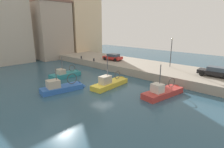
{
  "coord_description": "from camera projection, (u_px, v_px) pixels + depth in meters",
  "views": [
    {
      "loc": [
        -15.46,
        -16.49,
        7.89
      ],
      "look_at": [
        2.71,
        0.72,
        1.2
      ],
      "focal_mm": 28.94,
      "sensor_mm": 36.0,
      "label": 1
    }
  ],
  "objects": [
    {
      "name": "waterfront_building_west",
      "position": [
        2.0,
        23.0,
        37.27
      ],
      "size": [
        10.23,
        6.4,
        16.8
      ],
      "color": "#B2A899",
      "rests_on": "ground"
    },
    {
      "name": "waterfront_building_central",
      "position": [
        50.0,
        30.0,
        44.46
      ],
      "size": [
        8.36,
        8.2,
        13.69
      ],
      "color": "#A39384",
      "rests_on": "ground"
    },
    {
      "name": "water_surface",
      "position": [
        102.0,
        88.0,
        23.84
      ],
      "size": [
        80.0,
        80.0,
        0.0
      ],
      "primitive_type": "plane",
      "color": "#2D5166",
      "rests_on": "ground"
    },
    {
      "name": "waterfront_building_east_mid",
      "position": [
        82.0,
        12.0,
        48.89
      ],
      "size": [
        9.35,
        6.49,
        23.07
      ],
      "color": "beige",
      "rests_on": "ground"
    },
    {
      "name": "quay_streetlamp",
      "position": [
        171.0,
        47.0,
        29.76
      ],
      "size": [
        0.36,
        0.36,
        4.83
      ],
      "color": "#38383D",
      "rests_on": "quay_wall"
    },
    {
      "name": "fishing_boat_blue",
      "position": [
        64.0,
        89.0,
        22.74
      ],
      "size": [
        6.09,
        2.81,
        3.79
      ],
      "color": "#2D60B7",
      "rests_on": "ground"
    },
    {
      "name": "parked_car_red",
      "position": [
        113.0,
        57.0,
        36.18
      ],
      "size": [
        2.36,
        4.02,
        1.31
      ],
      "color": "red",
      "rests_on": "quay_wall"
    },
    {
      "name": "fishing_boat_teal",
      "position": [
        67.0,
        76.0,
        28.9
      ],
      "size": [
        5.57,
        2.12,
        4.15
      ],
      "color": "teal",
      "rests_on": "ground"
    },
    {
      "name": "parked_car_black",
      "position": [
        216.0,
        72.0,
        24.42
      ],
      "size": [
        1.94,
        4.36,
        1.35
      ],
      "color": "black",
      "rests_on": "quay_wall"
    },
    {
      "name": "quay_wall",
      "position": [
        149.0,
        69.0,
        31.75
      ],
      "size": [
        9.0,
        56.0,
        1.2
      ],
      "primitive_type": "cube",
      "color": "#9E9384",
      "rests_on": "ground"
    },
    {
      "name": "mooring_bollard_mid",
      "position": [
        94.0,
        60.0,
        35.25
      ],
      "size": [
        0.28,
        0.28,
        0.55
      ],
      "primitive_type": "cylinder",
      "color": "#2D2D33",
      "rests_on": "quay_wall"
    },
    {
      "name": "fishing_boat_yellow",
      "position": [
        111.0,
        85.0,
        24.5
      ],
      "size": [
        6.68,
        2.14,
        4.86
      ],
      "color": "gold",
      "rests_on": "ground"
    },
    {
      "name": "mooring_bollard_north",
      "position": [
        81.0,
        57.0,
        37.91
      ],
      "size": [
        0.28,
        0.28,
        0.55
      ],
      "primitive_type": "cylinder",
      "color": "#2D2D33",
      "rests_on": "quay_wall"
    },
    {
      "name": "fishing_boat_red",
      "position": [
        164.0,
        94.0,
        21.23
      ],
      "size": [
        6.56,
        2.77,
        4.61
      ],
      "color": "#BC3833",
      "rests_on": "ground"
    }
  ]
}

